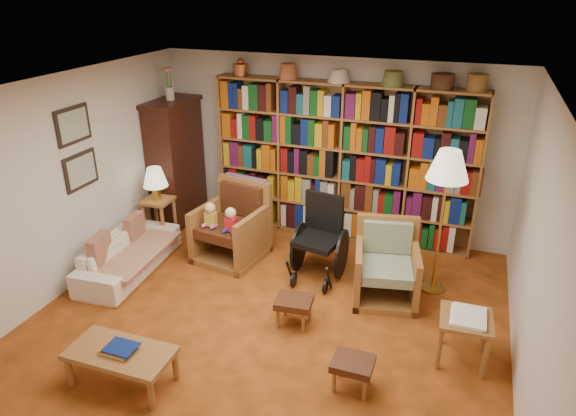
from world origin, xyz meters
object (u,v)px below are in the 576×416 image
at_px(sofa, 129,254).
at_px(armchair_leather, 234,226).
at_px(armchair_sage, 388,268).
at_px(floor_lamp, 448,171).
at_px(side_table_papers, 465,324).
at_px(footstool_a, 294,303).
at_px(side_table_lamp, 159,211).
at_px(coffee_table, 121,355).
at_px(footstool_b, 353,365).
at_px(wheelchair, 320,240).

distance_m(sofa, armchair_leather, 1.39).
bearing_deg(sofa, armchair_leather, -55.19).
height_order(armchair_sage, floor_lamp, floor_lamp).
relative_size(side_table_papers, footstool_a, 1.28).
bearing_deg(armchair_leather, side_table_lamp, 179.67).
bearing_deg(footstool_a, coffee_table, -131.18).
xyz_separation_m(sofa, side_table_lamp, (-0.10, 0.87, 0.22)).
bearing_deg(coffee_table, side_table_lamp, 115.99).
xyz_separation_m(floor_lamp, footstool_a, (-1.34, -1.23, -1.25)).
height_order(sofa, armchair_leather, armchair_leather).
distance_m(armchair_leather, armchair_sage, 2.12).
relative_size(armchair_leather, footstool_b, 2.79).
relative_size(side_table_papers, footstool_b, 1.45).
bearing_deg(armchair_sage, footstool_a, -131.26).
xyz_separation_m(sofa, floor_lamp, (3.68, 0.89, 1.28)).
relative_size(wheelchair, footstool_b, 2.81).
distance_m(side_table_papers, footstool_a, 1.73).
xyz_separation_m(footstool_a, coffee_table, (-1.19, -1.36, 0.04)).
distance_m(sofa, wheelchair, 2.43).
distance_m(armchair_leather, wheelchair, 1.22).
distance_m(footstool_a, footstool_b, 1.08).
xyz_separation_m(floor_lamp, footstool_b, (-0.53, -1.94, -1.26)).
height_order(wheelchair, footstool_a, wheelchair).
height_order(armchair_leather, floor_lamp, floor_lamp).
bearing_deg(side_table_papers, sofa, 175.55).
bearing_deg(floor_lamp, footstool_a, -137.51).
relative_size(side_table_lamp, armchair_sage, 0.70).
height_order(floor_lamp, side_table_papers, floor_lamp).
bearing_deg(sofa, wheelchair, -75.27).
relative_size(armchair_leather, footstool_a, 2.47).
bearing_deg(floor_lamp, footstool_b, -105.24).
distance_m(floor_lamp, footstool_b, 2.37).
height_order(armchair_leather, side_table_papers, armchair_leather).
bearing_deg(side_table_lamp, sofa, -83.46).
xyz_separation_m(side_table_lamp, wheelchair, (2.39, -0.09, 0.02)).
relative_size(side_table_lamp, wheelchair, 0.61).
bearing_deg(footstool_a, armchair_leather, 136.64).
xyz_separation_m(armchair_sage, side_table_papers, (0.90, -0.92, 0.08)).
bearing_deg(wheelchair, side_table_papers, -31.69).
bearing_deg(coffee_table, footstool_b, 17.99).
distance_m(wheelchair, footstool_a, 1.14).
distance_m(floor_lamp, footstool_a, 2.20).
relative_size(wheelchair, coffee_table, 1.07).
height_order(armchair_sage, wheelchair, wheelchair).
bearing_deg(coffee_table, sofa, 124.18).
bearing_deg(footstool_b, side_table_papers, 38.69).
height_order(armchair_sage, coffee_table, armchair_sage).
xyz_separation_m(wheelchair, footstool_b, (0.87, -1.83, -0.22)).
height_order(armchair_sage, footstool_a, armchair_sage).
distance_m(armchair_leather, floor_lamp, 2.83).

